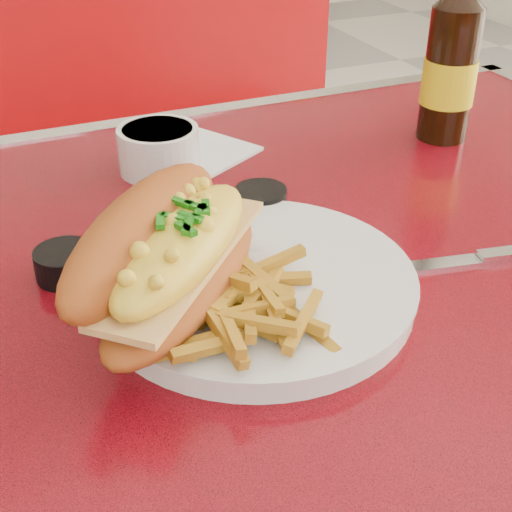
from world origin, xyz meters
name	(u,v)px	position (x,y,z in m)	size (l,w,h in m)	color
diner_table	(253,396)	(0.00, 0.00, 0.61)	(1.23, 0.83, 0.77)	red
booth_bench_far	(107,268)	(0.00, 0.81, 0.29)	(1.20, 0.51, 0.90)	#9D0A0D
dinner_plate	(256,284)	(-0.01, -0.04, 0.78)	(0.28, 0.28, 0.02)	silver
mac_hoagie	(169,253)	(-0.09, -0.05, 0.83)	(0.24, 0.25, 0.10)	#A44E1A
fries_pile	(232,306)	(-0.06, -0.10, 0.81)	(0.12, 0.11, 0.03)	gold
fork	(178,302)	(-0.09, -0.05, 0.79)	(0.10, 0.14, 0.00)	silver
gravy_ramekin	(159,148)	(-0.02, 0.24, 0.80)	(0.11, 0.11, 0.05)	silver
sauce_cup_left	(65,262)	(-0.16, 0.05, 0.79)	(0.06, 0.06, 0.03)	black
sauce_cup_right	(261,199)	(0.05, 0.09, 0.79)	(0.06, 0.06, 0.03)	black
beer_bottle	(451,62)	(0.35, 0.19, 0.87)	(0.07, 0.07, 0.26)	black
knife	(468,259)	(0.19, -0.07, 0.77)	(0.22, 0.06, 0.01)	silver
paper_napkin	(193,153)	(0.03, 0.27, 0.77)	(0.13, 0.13, 0.00)	silver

